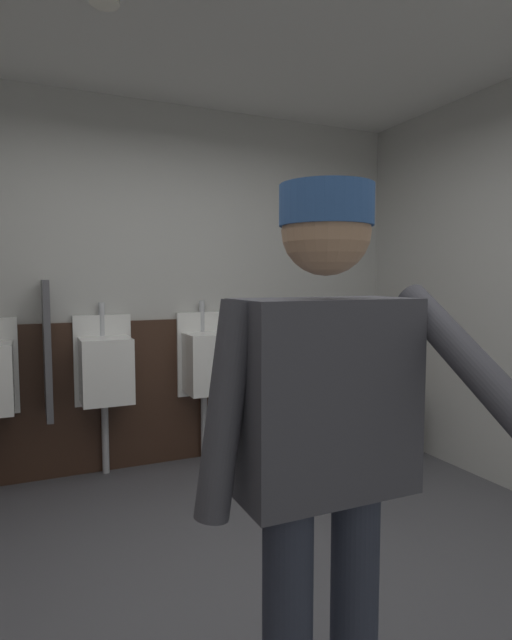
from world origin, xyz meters
name	(u,v)px	position (x,y,z in m)	size (l,w,h in m)	color
ground_plane	(262,617)	(0.00, 0.00, -0.02)	(4.68, 4.50, 0.04)	#4C4C51
wall_back	(151,286)	(0.00, 2.01, 1.35)	(4.68, 0.12, 2.71)	#B2B2AD
wainscot_band_back	(155,392)	(0.00, 1.94, 0.55)	(4.08, 0.03, 1.10)	#382319
downlight_far	(104,1)	(-0.49, 0.68, 2.69)	(0.14, 0.14, 0.03)	white
urinal_middle	(105,369)	(-0.38, 1.79, 0.78)	(0.40, 0.34, 1.24)	white
urinal_right	(207,362)	(0.37, 1.79, 0.78)	(0.40, 0.34, 1.24)	white
privacy_divider_panel	(47,349)	(-0.76, 1.72, 0.95)	(0.04, 0.40, 0.90)	#4C4C51
person	(326,431)	(-0.13, -0.69, 0.99)	(0.71, 0.60, 1.65)	#2D3342
trash_bin	(388,422)	(1.71, 1.31, 0.28)	(0.37, 0.37, 0.55)	#38383D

